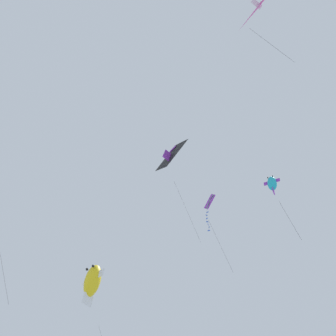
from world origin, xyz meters
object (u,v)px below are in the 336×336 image
at_px(kite_fish_upper_right, 272,183).
at_px(kite_delta_far_centre, 170,155).
at_px(kite_fish_near_left, 93,281).
at_px(kite_diamond_mid_left, 210,202).
at_px(kite_delta_highest, 259,5).

bearing_deg(kite_fish_upper_right, kite_delta_far_centre, -19.54).
relative_size(kite_delta_far_centre, kite_fish_near_left, 0.99).
xyz_separation_m(kite_fish_upper_right, kite_diamond_mid_left, (6.44, -1.21, 3.05)).
bearing_deg(kite_delta_highest, kite_delta_far_centre, -10.97).
xyz_separation_m(kite_diamond_mid_left, kite_delta_highest, (-11.53, 6.29, 4.84)).
xyz_separation_m(kite_delta_far_centre, kite_delta_highest, (-13.77, 4.36, -0.54)).
relative_size(kite_fish_upper_right, kite_diamond_mid_left, 0.70).
height_order(kite_delta_highest, kite_fish_near_left, kite_delta_highest).
bearing_deg(kite_fish_near_left, kite_fish_upper_right, -153.61).
bearing_deg(kite_fish_upper_right, kite_delta_highest, 110.76).
bearing_deg(kite_fish_near_left, kite_delta_highest, 176.60).
bearing_deg(kite_fish_upper_right, kite_fish_near_left, 10.14).
relative_size(kite_diamond_mid_left, kite_fish_near_left, 0.70).
relative_size(kite_fish_upper_right, kite_delta_far_centre, 0.49).
bearing_deg(kite_diamond_mid_left, kite_fish_near_left, 66.94).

